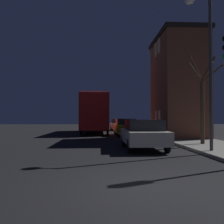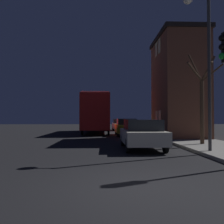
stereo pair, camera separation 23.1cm
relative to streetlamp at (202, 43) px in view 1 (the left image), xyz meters
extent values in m
plane|color=black|center=(-3.40, -4.90, -4.75)|extent=(120.00, 120.00, 0.00)
cube|color=brown|center=(1.55, 8.30, -0.92)|extent=(3.06, 5.42, 7.38)
cube|color=black|center=(1.55, 8.30, 2.92)|extent=(3.30, 5.66, 0.30)
cube|color=#E5C67F|center=(0.00, 7.77, -3.21)|extent=(0.03, 0.70, 1.10)
cube|color=#E5C67F|center=(0.00, 8.84, -3.21)|extent=(0.03, 0.70, 1.10)
cube|color=#E5C67F|center=(0.00, 7.77, 2.17)|extent=(0.03, 0.70, 1.10)
cube|color=#E5C67F|center=(0.00, 8.84, 2.17)|extent=(0.03, 0.70, 1.10)
cylinder|color=#38383A|center=(0.35, 0.00, -1.29)|extent=(0.14, 0.14, 6.63)
cylinder|color=#473323|center=(1.16, 2.82, -2.92)|extent=(0.21, 0.21, 3.39)
cylinder|color=#473323|center=(1.28, 2.45, -0.78)|extent=(0.37, 0.86, 0.95)
cylinder|color=#473323|center=(1.55, 2.90, -0.54)|extent=(0.90, 0.28, 1.43)
cylinder|color=#473323|center=(0.65, 2.45, -0.80)|extent=(1.13, 0.86, 0.93)
cylinder|color=#473323|center=(1.59, 2.48, -0.83)|extent=(0.97, 0.80, 0.87)
cylinder|color=#473323|center=(0.80, 2.82, -0.51)|extent=(0.79, 0.09, 1.47)
cube|color=red|center=(-4.86, 15.78, -2.65)|extent=(2.58, 10.60, 3.23)
cube|color=black|center=(-4.86, 15.78, -2.07)|extent=(2.60, 9.76, 1.16)
cube|color=#B2B2B2|center=(-4.86, 15.78, -0.97)|extent=(2.45, 10.07, 0.12)
cylinder|color=black|center=(-3.66, 19.23, -4.27)|extent=(0.18, 0.96, 0.96)
cylinder|color=black|center=(-6.06, 19.23, -4.27)|extent=(0.18, 0.96, 0.96)
cylinder|color=black|center=(-3.66, 12.34, -4.27)|extent=(0.18, 0.96, 0.96)
cylinder|color=black|center=(-6.06, 12.34, -4.27)|extent=(0.18, 0.96, 0.96)
cube|color=beige|center=(-2.27, 1.82, -4.13)|extent=(1.83, 4.36, 0.61)
cube|color=black|center=(-2.27, 1.60, -3.56)|extent=(1.61, 2.27, 0.52)
cylinder|color=black|center=(-1.45, 3.23, -4.43)|extent=(0.18, 0.62, 0.62)
cylinder|color=black|center=(-3.10, 3.23, -4.43)|extent=(0.18, 0.62, 0.62)
cylinder|color=black|center=(-1.45, 0.40, -4.43)|extent=(0.18, 0.62, 0.62)
cylinder|color=black|center=(-3.10, 0.40, -4.43)|extent=(0.18, 0.62, 0.62)
cube|color=olive|center=(-2.16, 11.48, -4.11)|extent=(1.76, 4.63, 0.66)
cube|color=black|center=(-2.16, 11.25, -3.52)|extent=(1.55, 2.41, 0.51)
cylinder|color=black|center=(-1.37, 12.99, -4.44)|extent=(0.18, 0.61, 0.61)
cylinder|color=black|center=(-2.95, 12.99, -4.44)|extent=(0.18, 0.61, 0.61)
cylinder|color=black|center=(-1.37, 9.98, -4.44)|extent=(0.18, 0.61, 0.61)
cylinder|color=black|center=(-2.95, 9.98, -4.44)|extent=(0.18, 0.61, 0.61)
cube|color=#B7BABF|center=(-2.09, 21.08, -4.14)|extent=(1.80, 4.33, 0.61)
cube|color=black|center=(-2.09, 20.87, -3.57)|extent=(1.58, 2.25, 0.53)
cylinder|color=black|center=(-1.28, 22.49, -4.45)|extent=(0.18, 0.59, 0.59)
cylinder|color=black|center=(-2.90, 22.49, -4.45)|extent=(0.18, 0.59, 0.59)
cylinder|color=black|center=(-1.28, 19.68, -4.45)|extent=(0.18, 0.59, 0.59)
cylinder|color=black|center=(-2.90, 19.68, -4.45)|extent=(0.18, 0.59, 0.59)
camera|label=1|loc=(-4.41, -10.40, -3.25)|focal=40.00mm
camera|label=2|loc=(-4.18, -10.41, -3.25)|focal=40.00mm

